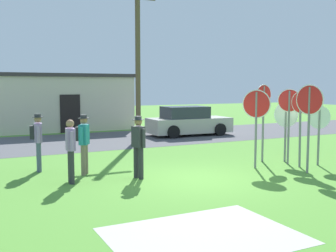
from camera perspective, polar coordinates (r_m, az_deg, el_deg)
name	(u,v)px	position (r m, az deg, el deg)	size (l,w,h in m)	color
ground_plane	(198,179)	(11.34, 4.18, -7.43)	(80.00, 80.00, 0.00)	#518E33
street_asphalt	(100,140)	(19.51, -9.51, -1.97)	(60.00, 6.40, 0.01)	#4C4C51
concrete_path	(203,236)	(7.23, 4.99, -15.11)	(3.20, 2.40, 0.01)	#ADAAA3
building_background	(60,101)	(25.53, -14.99, 3.38)	(7.84, 5.53, 3.27)	beige
utility_pole	(138,60)	(19.38, -4.26, 9.30)	(1.80, 0.24, 7.26)	brown
parked_car_on_street	(188,122)	(21.20, 2.85, 0.56)	(4.38, 2.17, 1.51)	#B7B2A3
stop_sign_low_front	(256,114)	(12.85, 12.31, 1.68)	(0.54, 0.71, 2.45)	slate
stop_sign_rear_right	(289,113)	(13.77, 16.67, 1.78)	(0.45, 0.62, 2.47)	slate
stop_sign_leaning_right	(300,116)	(13.35, 18.14, 1.32)	(0.17, 0.69, 2.40)	slate
stop_sign_leaning_left	(319,125)	(13.92, 20.49, 0.13)	(0.70, 0.29, 1.93)	slate
stop_sign_center_cluster	(309,112)	(12.50, 19.24, 1.91)	(0.21, 0.87, 2.61)	slate
stop_sign_tallest	(263,110)	(14.00, 13.28, 2.23)	(0.69, 0.11, 2.62)	slate
stop_sign_far_back	(286,121)	(14.24, 16.24, 0.66)	(0.36, 0.78, 2.02)	slate
person_in_blue	(83,140)	(11.95, -11.81, -1.94)	(0.46, 0.49, 1.74)	#7A6B56
person_near_signs	(71,148)	(10.95, -13.54, -2.97)	(0.25, 0.57, 1.69)	#2D2D33
person_in_dark_shirt	(38,138)	(12.72, -17.88, -1.64)	(0.41, 0.57, 1.74)	#4C5670
person_with_sunhat	(138,143)	(11.22, -4.19, -2.45)	(0.31, 0.55, 1.74)	#2D2D33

